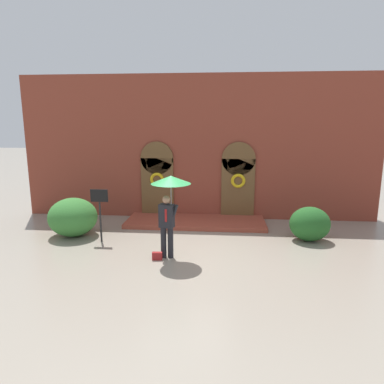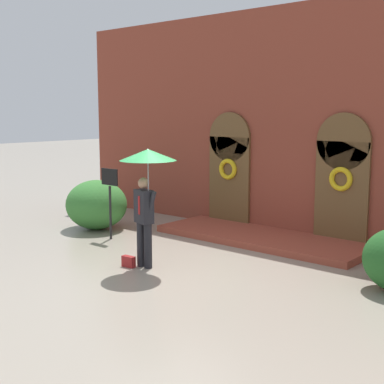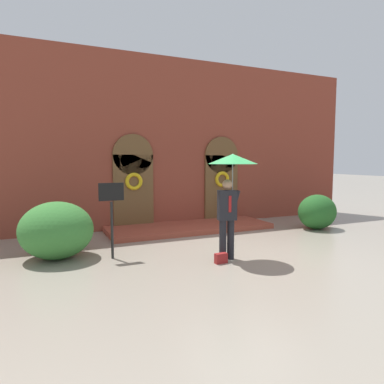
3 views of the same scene
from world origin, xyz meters
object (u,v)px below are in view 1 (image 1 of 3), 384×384
object	(u,v)px
shrub_right	(310,224)
shrub_left	(73,217)
person_with_umbrella	(170,192)
handbag	(157,256)
sign_post	(100,207)

from	to	relation	value
shrub_right	shrub_left	bearing A→B (deg)	-178.76
person_with_umbrella	shrub_right	size ratio (longest dim) A/B	1.83
handbag	sign_post	xyz separation A→B (m)	(-2.07, 1.33, 1.05)
handbag	sign_post	bearing A→B (deg)	142.23
handbag	shrub_right	distance (m)	5.07
shrub_left	sign_post	bearing A→B (deg)	-24.04
shrub_left	shrub_right	xyz separation A→B (m)	(7.85, 0.17, -0.09)
person_with_umbrella	sign_post	xyz separation A→B (m)	(-2.42, 1.13, -0.75)
shrub_right	sign_post	bearing A→B (deg)	-174.19
person_with_umbrella	shrub_right	distance (m)	4.84
sign_post	shrub_right	distance (m)	6.77
handbag	shrub_left	world-z (taller)	shrub_left
person_with_umbrella	shrub_left	world-z (taller)	person_with_umbrella
sign_post	shrub_right	bearing A→B (deg)	5.81
shrub_left	shrub_right	distance (m)	7.86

